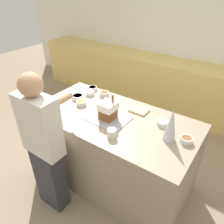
{
  "coord_description": "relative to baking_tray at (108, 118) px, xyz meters",
  "views": [
    {
      "loc": [
        1.12,
        -1.6,
        2.22
      ],
      "look_at": [
        -0.01,
        0.0,
        0.99
      ],
      "focal_mm": 35.0,
      "sensor_mm": 36.0,
      "label": 1
    }
  ],
  "objects": [
    {
      "name": "kitchen_island",
      "position": [
        0.03,
        0.06,
        -0.47
      ],
      "size": [
        1.81,
        0.93,
        0.93
      ],
      "color": "gray",
      "rests_on": "ground_plane"
    },
    {
      "name": "candy_bowl_center_rear",
      "position": [
        -0.34,
        0.39,
        0.02
      ],
      "size": [
        0.12,
        0.12,
        0.05
      ],
      "color": "silver",
      "rests_on": "kitchen_island"
    },
    {
      "name": "ground_plane",
      "position": [
        0.03,
        0.06,
        -0.93
      ],
      "size": [
        12.0,
        12.0,
        0.0
      ],
      "primitive_type": "plane",
      "color": "gray"
    },
    {
      "name": "cookbook",
      "position": [
        0.19,
        0.32,
        0.01
      ],
      "size": [
        0.2,
        0.15,
        0.02
      ],
      "color": "#CCB78C",
      "rests_on": "kitchen_island"
    },
    {
      "name": "candy_bowl_beside_tree",
      "position": [
        -0.51,
        0.31,
        0.02
      ],
      "size": [
        0.11,
        0.11,
        0.05
      ],
      "color": "white",
      "rests_on": "kitchen_island"
    },
    {
      "name": "baking_tray",
      "position": [
        0.0,
        0.0,
        0.0
      ],
      "size": [
        0.43,
        0.33,
        0.01
      ],
      "color": "#9E9EA8",
      "rests_on": "kitchen_island"
    },
    {
      "name": "back_cabinet_block",
      "position": [
        0.03,
        2.05,
        -0.45
      ],
      "size": [
        6.0,
        0.6,
        0.95
      ],
      "color": "#DBBC60",
      "rests_on": "ground_plane"
    },
    {
      "name": "candy_bowl_far_left",
      "position": [
        0.81,
        0.1,
        0.02
      ],
      "size": [
        0.11,
        0.11,
        0.05
      ],
      "color": "white",
      "rests_on": "kitchen_island"
    },
    {
      "name": "gingerbread_house",
      "position": [
        0.0,
        0.0,
        0.1
      ],
      "size": [
        0.16,
        0.17,
        0.27
      ],
      "color": "brown",
      "rests_on": "baking_tray"
    },
    {
      "name": "decorative_tree",
      "position": [
        0.66,
        0.05,
        0.16
      ],
      "size": [
        0.12,
        0.12,
        0.32
      ],
      "color": "silver",
      "rests_on": "kitchen_island"
    },
    {
      "name": "candy_bowl_near_tray_left",
      "position": [
        -0.43,
        0.05,
        0.02
      ],
      "size": [
        0.12,
        0.12,
        0.05
      ],
      "color": "silver",
      "rests_on": "kitchen_island"
    },
    {
      "name": "wall_back",
      "position": [
        0.03,
        2.37,
        0.37
      ],
      "size": [
        8.0,
        0.05,
        2.6
      ],
      "color": "white",
      "rests_on": "ground_plane"
    },
    {
      "name": "candy_bowl_far_right",
      "position": [
        0.52,
        0.23,
        0.02
      ],
      "size": [
        0.12,
        0.12,
        0.05
      ],
      "color": "silver",
      "rests_on": "kitchen_island"
    },
    {
      "name": "candy_bowl_behind_tray",
      "position": [
        -0.56,
        0.14,
        0.02
      ],
      "size": [
        0.14,
        0.14,
        0.05
      ],
      "color": "white",
      "rests_on": "kitchen_island"
    },
    {
      "name": "person",
      "position": [
        -0.32,
        -0.61,
        -0.12
      ],
      "size": [
        0.41,
        0.52,
        1.58
      ],
      "color": "#333338",
      "rests_on": "ground_plane"
    },
    {
      "name": "candy_bowl_near_tray_right",
      "position": [
        -0.57,
        0.44,
        0.02
      ],
      "size": [
        0.12,
        0.12,
        0.04
      ],
      "color": "silver",
      "rests_on": "kitchen_island"
    },
    {
      "name": "mug",
      "position": [
        0.2,
        -0.22,
        0.04
      ],
      "size": [
        0.09,
        0.09,
        0.08
      ],
      "color": "white",
      "rests_on": "kitchen_island"
    }
  ]
}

